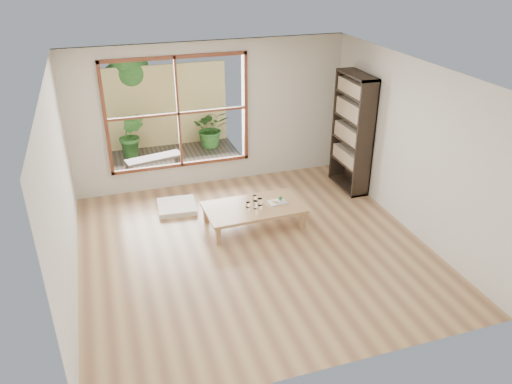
# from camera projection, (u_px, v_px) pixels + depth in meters

# --- Properties ---
(ground) EXTENTS (5.00, 5.00, 0.00)m
(ground) POSITION_uv_depth(u_px,v_px,m) (253.00, 247.00, 7.44)
(ground) COLOR tan
(ground) RESTS_ON ground
(low_table) EXTENTS (1.56, 0.91, 0.34)m
(low_table) POSITION_uv_depth(u_px,v_px,m) (254.00, 209.00, 7.90)
(low_table) COLOR tan
(low_table) RESTS_ON ground
(floor_cushion) EXTENTS (0.68, 0.68, 0.09)m
(floor_cushion) POSITION_uv_depth(u_px,v_px,m) (177.00, 207.00, 8.49)
(floor_cushion) COLOR white
(floor_cushion) RESTS_ON ground
(bookshelf) EXTENTS (0.34, 0.95, 2.10)m
(bookshelf) POSITION_uv_depth(u_px,v_px,m) (352.00, 133.00, 8.84)
(bookshelf) COLOR black
(bookshelf) RESTS_ON ground
(glass_tall) EXTENTS (0.07, 0.07, 0.13)m
(glass_tall) POSITION_uv_depth(u_px,v_px,m) (255.00, 205.00, 7.79)
(glass_tall) COLOR silver
(glass_tall) RESTS_ON low_table
(glass_mid) EXTENTS (0.08, 0.08, 0.11)m
(glass_mid) POSITION_uv_depth(u_px,v_px,m) (260.00, 202.00, 7.90)
(glass_mid) COLOR silver
(glass_mid) RESTS_ON low_table
(glass_short) EXTENTS (0.07, 0.07, 0.08)m
(glass_short) POSITION_uv_depth(u_px,v_px,m) (255.00, 198.00, 8.05)
(glass_short) COLOR silver
(glass_short) RESTS_ON low_table
(glass_small) EXTENTS (0.07, 0.07, 0.08)m
(glass_small) POSITION_uv_depth(u_px,v_px,m) (248.00, 205.00, 7.84)
(glass_small) COLOR silver
(glass_small) RESTS_ON low_table
(food_tray) EXTENTS (0.28, 0.21, 0.08)m
(food_tray) POSITION_uv_depth(u_px,v_px,m) (278.00, 201.00, 8.00)
(food_tray) COLOR white
(food_tray) RESTS_ON low_table
(deck) EXTENTS (2.80, 2.00, 0.05)m
(deck) POSITION_uv_depth(u_px,v_px,m) (173.00, 162.00, 10.30)
(deck) COLOR #3C342C
(deck) RESTS_ON ground
(garden_bench) EXTENTS (1.13, 0.55, 0.34)m
(garden_bench) POSITION_uv_depth(u_px,v_px,m) (154.00, 160.00, 9.63)
(garden_bench) COLOR black
(garden_bench) RESTS_ON deck
(bamboo_fence) EXTENTS (2.80, 0.06, 1.80)m
(bamboo_fence) POSITION_uv_depth(u_px,v_px,m) (162.00, 107.00, 10.75)
(bamboo_fence) COLOR tan
(bamboo_fence) RESTS_ON ground
(shrub_right) EXTENTS (0.84, 0.76, 0.84)m
(shrub_right) POSITION_uv_depth(u_px,v_px,m) (211.00, 128.00, 10.87)
(shrub_right) COLOR #325C22
(shrub_right) RESTS_ON deck
(shrub_left) EXTENTS (0.64, 0.58, 0.97)m
(shrub_left) POSITION_uv_depth(u_px,v_px,m) (132.00, 135.00, 10.29)
(shrub_left) COLOR #325C22
(shrub_left) RESTS_ON deck
(garden_tree) EXTENTS (1.04, 0.85, 2.22)m
(garden_tree) POSITION_uv_depth(u_px,v_px,m) (125.00, 72.00, 10.49)
(garden_tree) COLOR #4C3D2D
(garden_tree) RESTS_ON ground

